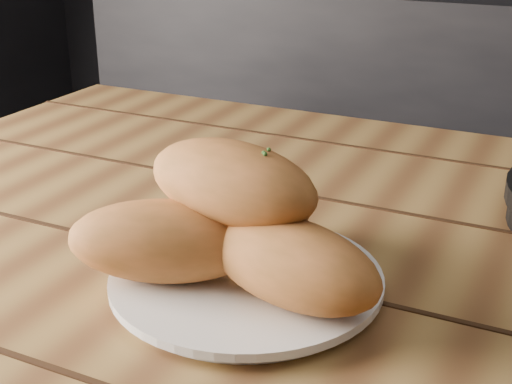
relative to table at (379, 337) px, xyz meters
The scene contains 3 objects.
table is the anchor object (origin of this frame).
plate 0.20m from the table, 125.21° to the right, with size 0.25×0.25×0.02m.
bread_rolls 0.24m from the table, 126.18° to the right, with size 0.30×0.26×0.12m.
Camera 1 is at (-0.30, 0.01, 1.08)m, focal length 50.00 mm.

